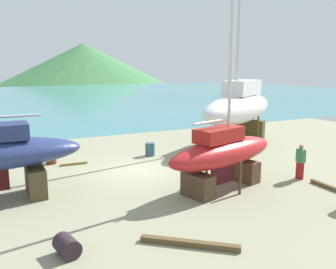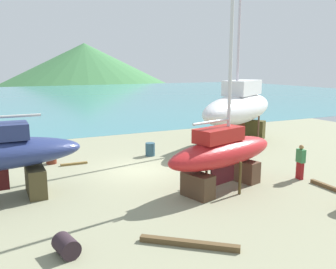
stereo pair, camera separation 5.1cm
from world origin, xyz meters
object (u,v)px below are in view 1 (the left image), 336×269
(sailboat_small_center, at_px, (239,108))
(worker, at_px, (300,161))
(barrel_tipped_left, at_px, (150,149))
(barrel_rust_near, at_px, (200,155))
(sailboat_far_slipway, at_px, (223,153))
(barrel_tar_black, at_px, (51,156))
(barrel_tipped_center, at_px, (67,246))

(sailboat_small_center, height_order, worker, sailboat_small_center)
(barrel_tipped_left, bearing_deg, barrel_rust_near, -55.63)
(sailboat_far_slipway, bearing_deg, worker, -22.30)
(sailboat_small_center, distance_m, barrel_tar_black, 12.79)
(barrel_tar_black, relative_size, barrel_rust_near, 1.01)
(barrel_tipped_center, xyz_separation_m, barrel_rust_near, (8.59, 6.96, 0.16))
(worker, bearing_deg, barrel_rust_near, -50.41)
(sailboat_far_slipway, distance_m, barrel_tipped_left, 6.98)
(sailboat_far_slipway, height_order, sailboat_small_center, sailboat_small_center)
(barrel_tar_black, distance_m, barrel_tipped_center, 10.49)
(sailboat_small_center, relative_size, barrel_rust_near, 16.50)
(sailboat_small_center, bearing_deg, sailboat_far_slipway, 17.81)
(barrel_tipped_center, relative_size, barrel_rust_near, 0.89)
(barrel_tar_black, xyz_separation_m, barrel_rust_near, (7.50, -3.48, -0.01))
(sailboat_far_slipway, height_order, barrel_tipped_center, sailboat_far_slipway)
(barrel_rust_near, bearing_deg, worker, -58.59)
(worker, bearing_deg, barrel_tipped_center, 19.85)
(sailboat_small_center, bearing_deg, barrel_tipped_center, 5.54)
(barrel_tar_black, relative_size, barrel_tipped_center, 1.14)
(barrel_tipped_center, height_order, barrel_rust_near, barrel_rust_near)
(sailboat_far_slipway, height_order, barrel_tipped_left, sailboat_far_slipway)
(barrel_tipped_center, height_order, barrel_tipped_left, barrel_tipped_left)
(barrel_tar_black, bearing_deg, barrel_rust_near, -24.85)
(worker, bearing_deg, sailboat_small_center, -98.01)
(barrel_tipped_center, bearing_deg, barrel_rust_near, 39.02)
(sailboat_small_center, relative_size, worker, 8.87)
(barrel_tipped_center, bearing_deg, sailboat_far_slipway, 21.28)
(sailboat_far_slipway, bearing_deg, barrel_tipped_center, -174.54)
(worker, relative_size, barrel_tar_black, 1.84)
(barrel_tipped_left, bearing_deg, sailboat_small_center, 5.16)
(barrel_tar_black, height_order, barrel_tipped_left, barrel_tar_black)
(worker, relative_size, barrel_rust_near, 1.86)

